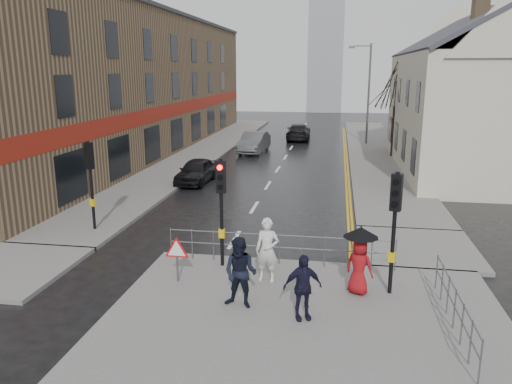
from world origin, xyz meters
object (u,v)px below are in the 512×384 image
(pedestrian_a, at_px, (267,250))
(car_parked, at_px, (196,171))
(car_mid, at_px, (254,142))
(pedestrian_b, at_px, (241,273))
(pedestrian_d, at_px, (302,287))
(pedestrian_with_umbrella, at_px, (360,256))

(pedestrian_a, distance_m, car_parked, 13.97)
(car_parked, bearing_deg, car_mid, 85.30)
(pedestrian_b, distance_m, pedestrian_d, 1.66)
(pedestrian_a, height_order, car_parked, pedestrian_a)
(pedestrian_a, xyz_separation_m, pedestrian_with_umbrella, (2.59, -0.44, 0.14))
(car_parked, bearing_deg, pedestrian_with_umbrella, -54.74)
(pedestrian_a, height_order, car_mid, pedestrian_a)
(pedestrian_b, bearing_deg, car_parked, 121.17)
(car_parked, xyz_separation_m, car_mid, (1.43, 10.69, 0.10))
(car_mid, bearing_deg, pedestrian_b, -76.86)
(pedestrian_a, xyz_separation_m, car_parked, (-5.75, 12.73, -0.41))
(pedestrian_a, height_order, pedestrian_b, pedestrian_a)
(pedestrian_b, distance_m, car_mid, 25.46)
(pedestrian_a, distance_m, pedestrian_with_umbrella, 2.63)
(pedestrian_with_umbrella, height_order, car_parked, pedestrian_with_umbrella)
(pedestrian_d, distance_m, car_mid, 26.12)
(pedestrian_a, bearing_deg, pedestrian_d, -55.87)
(pedestrian_d, height_order, car_parked, pedestrian_d)
(pedestrian_d, relative_size, car_parked, 0.43)
(pedestrian_a, relative_size, pedestrian_b, 1.01)
(pedestrian_a, distance_m, pedestrian_d, 2.42)
(pedestrian_b, height_order, pedestrian_with_umbrella, pedestrian_with_umbrella)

